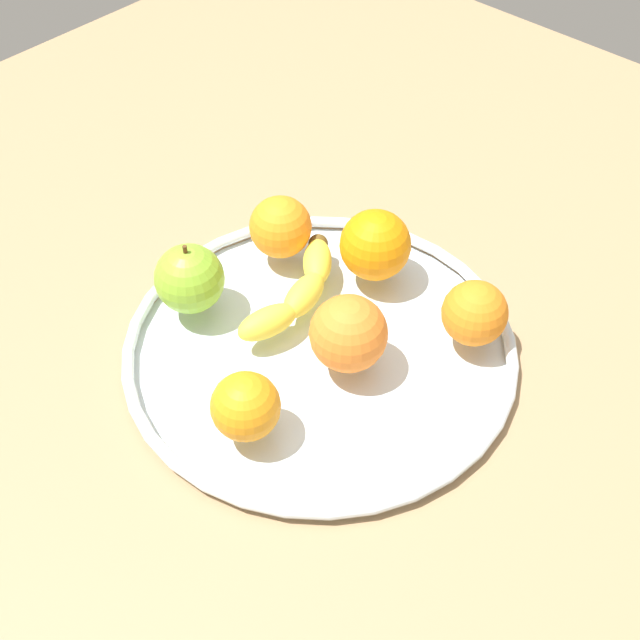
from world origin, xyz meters
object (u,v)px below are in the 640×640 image
Objects in this scene: apple at (190,279)px; orange_center at (348,334)px; banana at (298,290)px; orange_front_right at (475,313)px; orange_front_left at (280,227)px; orange_back_right at (375,245)px; fruit_bowl at (320,347)px; orange_back_left at (246,406)px.

apple is 1.06× the size of orange_center.
orange_center reaches higher than banana.
banana is 17.98cm from orange_front_right.
orange_center is at bearing -113.86° from orange_front_left.
orange_center is (5.03, -16.73, 0.19)cm from apple.
apple is at bearing 147.05° from orange_back_right.
fruit_bowl is 4.95× the size of apple.
orange_front_left is 22.97cm from orange_front_right.
orange_front_left is at bearing 99.14° from orange_front_right.
orange_back_left is at bearing -142.90° from orange_front_left.
orange_front_left reaches higher than banana.
banana is 8.19cm from orange_front_left.
orange_front_right is 1.03× the size of orange_back_left.
orange_front_right reaches higher than banana.
fruit_bowl is 14.63cm from orange_front_left.
orange_front_left is 1.04× the size of orange_front_right.
orange_back_right reaches higher than fruit_bowl.
orange_front_left reaches higher than orange_back_left.
orange_back_right reaches higher than orange_front_left.
banana is 9.39cm from orange_back_right.
orange_back_left is (-7.15, -15.44, -0.41)cm from apple.
orange_back_right is (16.28, -10.55, 0.20)cm from apple.
orange_front_left is at bearing 43.60° from banana.
fruit_bowl is at bearing -167.21° from orange_back_right.
orange_center is 1.00× the size of orange_back_right.
banana is 9.71cm from orange_center.
orange_front_left is (12.00, -0.96, -0.18)cm from apple.
apple is 17.47cm from orange_center.
apple is (-5.03, 13.11, 4.43)cm from fruit_bowl.
fruit_bowl is 13.04cm from orange_back_left.
orange_back_left reaches higher than banana.
orange_back_right is (11.25, 2.55, 4.63)cm from fruit_bowl.
orange_center reaches higher than orange_back_left.
orange_center reaches higher than fruit_bowl.
fruit_bowl is 12.43cm from orange_back_right.
banana is 2.61× the size of orange_front_right.
orange_back_left is at bearing -114.83° from apple.
orange_back_left is (-19.14, -14.48, -0.23)cm from orange_front_left.
orange_front_left is at bearing 66.14° from orange_center.
orange_front_left is 1.07× the size of orange_back_left.
fruit_bowl is at bearing -128.76° from banana.
orange_back_left is at bearing 173.98° from orange_center.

